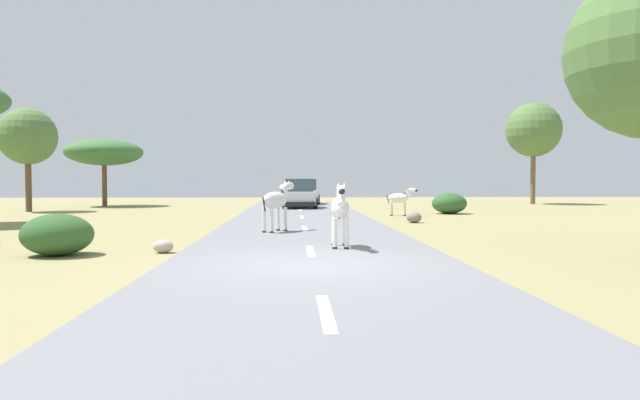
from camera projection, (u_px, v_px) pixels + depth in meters
name	position (u px, v px, depth m)	size (l,w,h in m)	color
ground_plane	(312.00, 267.00, 10.88)	(90.00, 90.00, 0.00)	#8E8456
road	(314.00, 265.00, 10.88)	(6.00, 64.00, 0.05)	slate
lane_markings	(316.00, 272.00, 9.88)	(0.16, 56.00, 0.01)	silver
zebra_0	(340.00, 209.00, 13.53)	(0.49, 1.70, 1.60)	silver
zebra_1	(277.00, 201.00, 17.80)	(1.19, 1.56, 1.66)	silver
zebra_2	(400.00, 198.00, 26.55)	(1.41, 0.75, 1.39)	silver
car_0	(299.00, 194.00, 33.63)	(2.13, 4.39, 1.74)	silver
car_1	(304.00, 192.00, 39.28)	(2.08, 4.37, 1.74)	white
tree_2	(534.00, 130.00, 39.79)	(3.88, 3.88, 7.26)	brown
tree_5	(104.00, 152.00, 36.36)	(4.92, 4.92, 4.40)	brown
tree_6	(28.00, 137.00, 29.94)	(3.04, 3.04, 5.59)	brown
bush_0	(449.00, 203.00, 28.23)	(1.76, 1.59, 1.06)	#2D5628
bush_2	(57.00, 235.00, 12.48)	(1.57, 1.41, 0.94)	#2D5628
rock_0	(163.00, 246.00, 12.94)	(0.46, 0.38, 0.31)	#A89E8C
rock_1	(47.00, 223.00, 18.50)	(0.90, 0.80, 0.54)	gray
rock_3	(414.00, 217.00, 22.23)	(0.60, 0.57, 0.44)	gray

